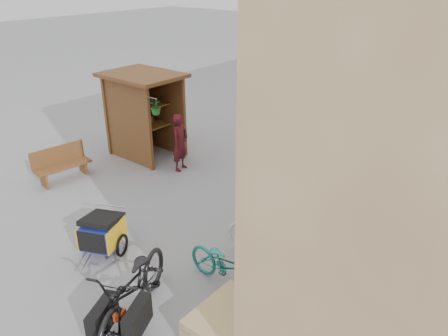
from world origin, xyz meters
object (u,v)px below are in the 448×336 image
Objects in this scene: person_kiosk at (180,142)px; bike_7 at (350,167)px; bike_3 at (311,210)px; bike_6 at (342,175)px; bike_0 at (228,266)px; bike_4 at (321,194)px; shopping_carts at (414,141)px; child_trailer at (102,231)px; kiosk at (141,103)px; bike_2 at (292,208)px; bike_1 at (267,236)px; cargo_bike at (134,289)px; bike_5 at (330,186)px; bench at (61,163)px; pallet_stack at (232,324)px.

person_kiosk is 4.45m from bike_7.
bike_6 is at bearing -6.81° from bike_3.
bike_0 is 0.99× the size of bike_4.
shopping_carts is 8.69m from child_trailer.
kiosk is 1.60× the size of person_kiosk.
bike_2 reaches higher than bike_3.
bike_1 is 1.10× the size of bike_6.
cargo_bike is 5.29m from bike_5.
bench is at bearing -99.11° from kiosk.
person_kiosk is at bearing 57.23° from bike_1.
bike_7 reaches higher than pallet_stack.
bike_2 is at bearing 26.64° from child_trailer.
bike_3 is 1.00× the size of bike_5.
pallet_stack is 6.82m from bench.
child_trailer is at bearing 178.08° from pallet_stack.
child_trailer is 0.60× the size of cargo_bike.
bike_3 is (2.70, 3.24, -0.00)m from child_trailer.
bench is 5.70m from cargo_bike.
child_trailer is at bearing -111.82° from shopping_carts.
kiosk is at bearing 81.90° from bike_5.
bench is 0.84× the size of bike_1.
bike_7 is at bearing -5.26° from bike_1.
bike_3 is at bearing -96.22° from shopping_carts.
bike_1 is at bearing 49.70° from cargo_bike.
bike_2 is 1.06× the size of bike_4.
pallet_stack is at bearing -168.93° from bike_2.
kiosk is 2.73m from bench.
bike_5 reaches higher than child_trailer.
bench is 3.09m from person_kiosk.
bike_4 reaches higher than bench.
bike_3 reaches higher than bike_7.
bike_2 is at bearing -111.49° from person_kiosk.
bike_1 is 1.12× the size of bike_5.
bike_6 is at bearing 15.43° from kiosk.
cargo_bike is 1.53× the size of bike_7.
bike_5 reaches higher than bike_6.
bike_7 is (-0.29, 2.53, -0.00)m from bike_3.
bike_7 is (-0.81, -2.30, -0.19)m from shopping_carts.
bike_3 is (-0.53, 3.34, 0.25)m from pallet_stack.
bench is 6.44m from bike_3.
child_trailer is 5.12m from bike_5.
bike_5 is (-0.73, 4.58, 0.25)m from pallet_stack.
kiosk is 1.44× the size of bike_4.
bike_3 is at bearing -173.40° from bike_4.
bike_4 is (0.02, 3.31, 0.01)m from bike_0.
person_kiosk reaches higher than bike_3.
bike_7 is (-0.09, 1.30, -0.00)m from bike_5.
cargo_bike is at bearing -166.36° from bike_7.
bike_5 is at bearing 3.04° from bike_0.
child_trailer is 5.81m from bike_6.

